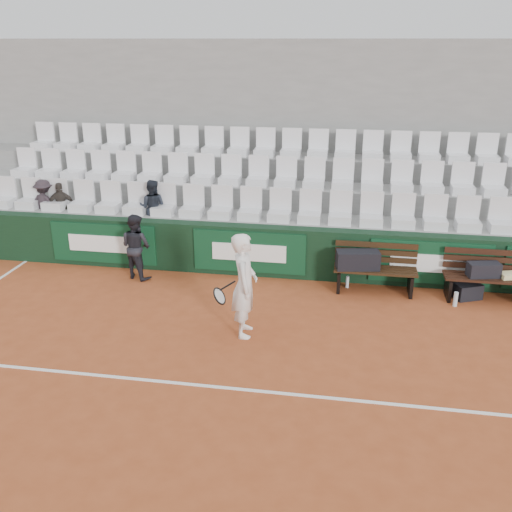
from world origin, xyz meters
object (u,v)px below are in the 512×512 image
Objects in this scene: spectator_a at (42,184)px; bench_left at (374,280)px; water_bottle_far at (456,299)px; sports_bag_right at (484,270)px; tennis_player at (244,285)px; spectator_c at (151,186)px; ball_kid at (136,246)px; sports_bag_ground at (468,291)px; sports_bag_left at (358,260)px; bench_right at (486,288)px; water_bottle_near at (347,282)px; spectator_b at (59,185)px.

bench_left is at bearing -177.52° from spectator_a.
sports_bag_right is at bearing 36.88° from water_bottle_far.
tennis_player is 1.45× the size of spectator_c.
sports_bag_ground is at bearing -156.21° from ball_kid.
sports_bag_left is 0.67× the size of spectator_c.
bench_right is 6.73m from spectator_c.
bench_left reaches higher than water_bottle_near.
water_bottle_far is at bearing 24.66° from tennis_player.
spectator_a is 0.92× the size of spectator_c.
bench_left is 2.93m from tennis_player.
spectator_c is at bearing 170.88° from sports_bag_ground.
ball_kid is at bearing -179.48° from sports_bag_ground.
water_bottle_near is at bearing 52.87° from tennis_player.
bench_left is 1.66m from sports_bag_ground.
bench_right reaches higher than water_bottle_near.
spectator_a reaches higher than tennis_player.
sports_bag_left is 4.23m from ball_kid.
ball_kid reaches higher than water_bottle_near.
water_bottle_near is (-2.36, 0.13, -0.46)m from sports_bag_right.
ball_kid is at bearing -177.45° from water_bottle_near.
water_bottle_far is 0.23× the size of spectator_c.
spectator_b is (-6.26, 0.99, 0.89)m from sports_bag_left.
sports_bag_right is 0.49m from sports_bag_ground.
bench_right is 0.68m from water_bottle_far.
bench_left is at bearing 5.09° from sports_bag_left.
spectator_b is at bearing 146.86° from tennis_player.
spectator_a is at bearing 173.56° from bench_right.
spectator_b reaches higher than water_bottle_near.
sports_bag_left is (-0.33, -0.03, 0.39)m from bench_left.
spectator_b is at bearing 173.21° from sports_bag_right.
sports_bag_left is 0.60× the size of ball_kid.
spectator_b reaches higher than tennis_player.
ball_kid is at bearing -179.17° from sports_bag_left.
bench_right is 8.70m from spectator_b.
spectator_c is (-6.43, 1.01, 1.00)m from sports_bag_right.
spectator_b is (0.38, 0.00, -0.03)m from spectator_a.
sports_bag_left reaches higher than sports_bag_right.
bench_right is 5.66× the size of water_bottle_far.
sports_bag_right reaches higher than bench_left.
sports_bag_ground is 4.26m from tennis_player.
spectator_b is (-6.59, 0.96, 1.28)m from bench_left.
spectator_c reaches higher than sports_bag_right.
water_bottle_near is at bearing 169.61° from bench_left.
bench_right is 2.46m from water_bottle_near.
water_bottle_near is 0.18× the size of ball_kid.
sports_bag_left is 2.63m from tennis_player.
water_bottle_near is at bearing 165.26° from spectator_c.
sports_bag_right is 6.58m from spectator_c.
tennis_player is (-3.72, -1.96, 0.70)m from sports_bag_ground.
tennis_player is at bearing 165.94° from ball_kid.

